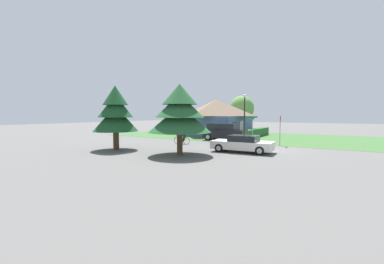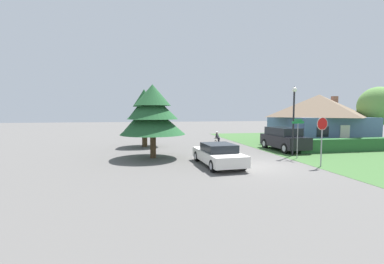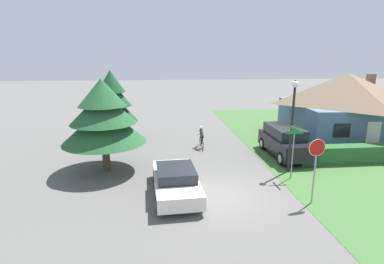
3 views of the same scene
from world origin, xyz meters
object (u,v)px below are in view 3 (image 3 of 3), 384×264
object	(u,v)px
street_name_sign	(294,144)
sedan_left_lane	(176,181)
cyclist	(202,138)
street_lamp	(293,113)
stop_sign	(316,158)
parked_suv_right	(285,141)
conifer_tall_far	(112,100)
cottage_house	(345,104)
conifer_tall_near	(103,116)

from	to	relation	value
street_name_sign	sedan_left_lane	bearing A→B (deg)	-168.71
cyclist	street_lamp	distance (m)	6.81
stop_sign	street_name_sign	world-z (taller)	stop_sign
parked_suv_right	conifer_tall_far	xyz separation A→B (m)	(-11.14, 4.48, 2.11)
stop_sign	street_lamp	bearing A→B (deg)	-103.48
cottage_house	parked_suv_right	size ratio (longest dim) A/B	1.86
stop_sign	conifer_tall_far	bearing A→B (deg)	-52.88
parked_suv_right	street_lamp	distance (m)	3.52
stop_sign	conifer_tall_far	size ratio (longest dim) A/B	0.55
cyclist	cottage_house	bearing A→B (deg)	-81.23
cyclist	street_lamp	bearing A→B (deg)	-139.79
sedan_left_lane	conifer_tall_near	xyz separation A→B (m)	(-3.63, 3.29, 2.42)
sedan_left_lane	street_lamp	bearing A→B (deg)	-74.35
parked_suv_right	stop_sign	size ratio (longest dim) A/B	1.63
parked_suv_right	street_lamp	world-z (taller)	street_lamp
conifer_tall_far	conifer_tall_near	bearing A→B (deg)	-85.36
stop_sign	cyclist	bearing A→B (deg)	-72.25
stop_sign	street_lamp	distance (m)	3.83
street_name_sign	street_lamp	bearing A→B (deg)	74.46
street_lamp	stop_sign	bearing A→B (deg)	-98.00
cottage_house	street_lamp	bearing A→B (deg)	-134.14
sedan_left_lane	street_name_sign	world-z (taller)	street_name_sign
cottage_house	street_name_sign	size ratio (longest dim) A/B	3.21
cottage_house	street_name_sign	xyz separation A→B (m)	(-7.35, -7.55, -0.69)
sedan_left_lane	parked_suv_right	size ratio (longest dim) A/B	1.00
stop_sign	street_lamp	size ratio (longest dim) A/B	0.57
cyclist	conifer_tall_near	distance (m)	7.18
cyclist	conifer_tall_near	size ratio (longest dim) A/B	0.36
cottage_house	conifer_tall_near	xyz separation A→B (m)	(-16.92, -5.45, 0.52)
street_name_sign	conifer_tall_near	size ratio (longest dim) A/B	0.54
parked_suv_right	street_name_sign	world-z (taller)	street_name_sign
street_lamp	street_name_sign	bearing A→B (deg)	-105.54
cottage_house	stop_sign	xyz separation A→B (m)	(-7.59, -10.22, -0.54)
cottage_house	parked_suv_right	bearing A→B (deg)	-144.36
cottage_house	cyclist	world-z (taller)	cottage_house
cottage_house	conifer_tall_near	world-z (taller)	conifer_tall_near
street_lamp	street_name_sign	world-z (taller)	street_lamp
cottage_house	parked_suv_right	distance (m)	7.61
conifer_tall_near	stop_sign	bearing A→B (deg)	-27.06
sedan_left_lane	stop_sign	size ratio (longest dim) A/B	1.63
conifer_tall_far	sedan_left_lane	bearing A→B (deg)	-65.94
cyclist	stop_sign	xyz separation A→B (m)	(3.61, -8.42, 1.30)
sedan_left_lane	stop_sign	bearing A→B (deg)	-107.77
street_lamp	conifer_tall_near	xyz separation A→B (m)	(-9.84, 1.16, -0.15)
stop_sign	conifer_tall_near	xyz separation A→B (m)	(-9.33, 4.77, 1.05)
street_name_sign	conifer_tall_near	bearing A→B (deg)	167.61
sedan_left_lane	conifer_tall_near	size ratio (longest dim) A/B	0.92
sedan_left_lane	cyclist	size ratio (longest dim) A/B	2.60
conifer_tall_near	conifer_tall_far	size ratio (longest dim) A/B	0.97
cottage_house	street_name_sign	bearing A→B (deg)	-131.36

